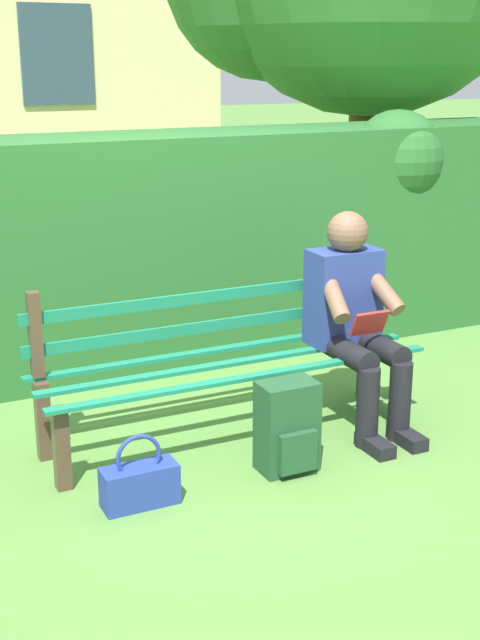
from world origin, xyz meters
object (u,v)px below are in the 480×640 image
at_px(person_seated, 355,316).
at_px(backpack, 287,427).
at_px(park_bench, 226,358).
at_px(handbag, 140,483).

distance_m(person_seated, backpack, 0.80).
xyz_separation_m(person_seated, backpack, (0.60, 0.36, -0.39)).
distance_m(park_bench, handbag, 0.93).
distance_m(person_seated, handbag, 1.50).
height_order(park_bench, handbag, park_bench).
bearing_deg(person_seated, handbag, 15.58).
xyz_separation_m(backpack, handbag, (0.76, 0.02, -0.11)).
bearing_deg(person_seated, park_bench, -14.27).
height_order(park_bench, person_seated, person_seated).
bearing_deg(park_bench, handbag, 39.05).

